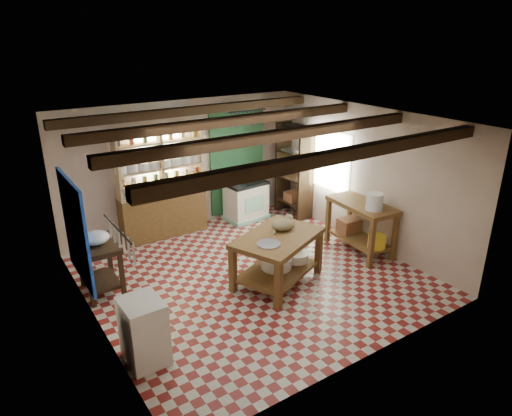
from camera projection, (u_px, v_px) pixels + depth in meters
floor at (251, 276)px, 7.62m from camera, size 5.00×5.00×0.02m
ceiling at (251, 120)px, 6.67m from camera, size 5.00×5.00×0.02m
wall_back at (183, 166)px, 9.08m from camera, size 5.00×0.04×2.60m
wall_front at (370, 267)px, 5.20m from camera, size 5.00×0.04×2.60m
wall_left at (88, 241)px, 5.85m from camera, size 0.04×5.00×2.60m
wall_right at (364, 177)px, 8.43m from camera, size 0.04×5.00×2.60m
ceiling_beams at (251, 128)px, 6.71m from camera, size 5.00×3.80×0.15m
blue_wall_patch at (75, 231)px, 6.64m from camera, size 0.04×1.40×1.60m
green_wall_patch at (237, 160)px, 9.72m from camera, size 1.30×0.04×2.30m
window_back at (158, 150)px, 8.66m from camera, size 0.90×0.02×0.80m
window_right at (327, 160)px, 9.16m from camera, size 0.02×1.30×1.20m
utensil_rail at (118, 239)px, 4.78m from camera, size 0.06×0.90×0.28m
pot_rack at (247, 119)px, 9.06m from camera, size 0.86×0.12×0.36m
shelving_unit at (161, 183)px, 8.72m from camera, size 1.70×0.34×2.20m
tall_rack at (294, 171)px, 9.82m from camera, size 0.40×0.86×2.00m
work_table at (277, 259)px, 7.30m from camera, size 1.70×1.44×0.82m
stove at (246, 200)px, 9.78m from camera, size 0.90×0.64×0.84m
prep_table at (101, 268)px, 7.01m from camera, size 0.59×0.84×0.83m
white_cabinet at (144, 331)px, 5.52m from camera, size 0.47×0.57×0.84m
right_counter at (360, 227)px, 8.33m from camera, size 0.75×1.36×0.94m
cat at (283, 224)px, 7.34m from camera, size 0.51×0.48×0.18m
steel_tray at (269, 244)px, 6.85m from camera, size 0.47×0.47×0.02m
basin_large at (276, 263)px, 7.40m from camera, size 0.66×0.66×0.17m
basin_small at (296, 256)px, 7.64m from camera, size 0.54×0.54×0.14m
kettle_left at (236, 179)px, 9.44m from camera, size 0.22×0.22×0.23m
kettle_right at (249, 176)px, 9.65m from camera, size 0.18×0.18×0.21m
enamel_bowl at (96, 238)px, 6.82m from camera, size 0.40×0.40×0.19m
white_bucket at (375, 202)px, 7.80m from camera, size 0.32×0.32×0.30m
wicker_basket at (349, 226)px, 8.61m from camera, size 0.41×0.34×0.27m
yellow_tub at (377, 241)px, 8.01m from camera, size 0.33×0.33×0.23m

